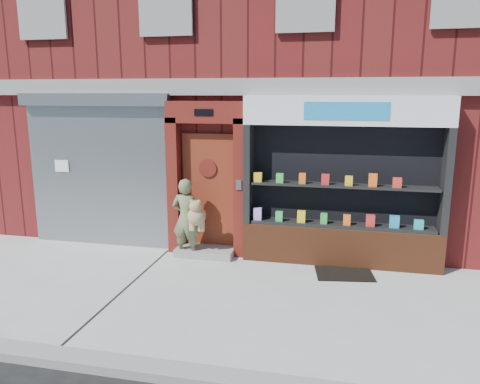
% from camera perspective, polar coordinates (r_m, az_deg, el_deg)
% --- Properties ---
extents(ground, '(80.00, 80.00, 0.00)m').
position_cam_1_polar(ground, '(7.34, -2.34, -12.53)').
color(ground, '#9E9E99').
rests_on(ground, ground).
extents(curb, '(60.00, 0.30, 0.12)m').
position_cam_1_polar(curb, '(5.52, -8.45, -20.96)').
color(curb, gray).
rests_on(curb, ground).
extents(building, '(12.00, 8.16, 8.00)m').
position_cam_1_polar(building, '(12.60, 4.75, 16.33)').
color(building, '#581414').
rests_on(building, ground).
extents(shutter_bay, '(3.10, 0.30, 3.04)m').
position_cam_1_polar(shutter_bay, '(9.71, -16.83, 3.64)').
color(shutter_bay, gray).
rests_on(shutter_bay, ground).
extents(red_door_bay, '(1.52, 0.58, 2.90)m').
position_cam_1_polar(red_door_bay, '(8.82, -4.05, 1.60)').
color(red_door_bay, '#56140E').
rests_on(red_door_bay, ground).
extents(pharmacy_bay, '(3.50, 0.41, 3.00)m').
position_cam_1_polar(pharmacy_bay, '(8.43, 12.36, 0.27)').
color(pharmacy_bay, brown).
rests_on(pharmacy_bay, ground).
extents(woman, '(0.70, 0.51, 1.51)m').
position_cam_1_polar(woman, '(8.74, -6.40, -3.15)').
color(woman, '#656E48').
rests_on(woman, ground).
extents(doormat, '(1.05, 0.81, 0.02)m').
position_cam_1_polar(doormat, '(8.32, 12.58, -9.68)').
color(doormat, black).
rests_on(doormat, ground).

